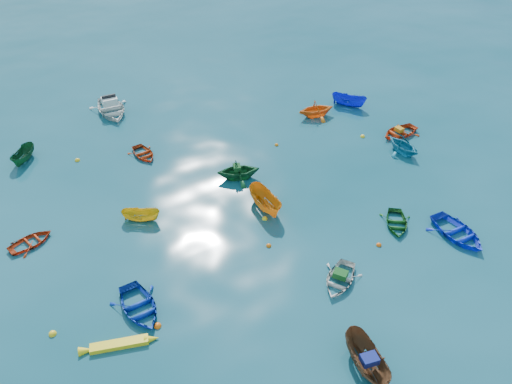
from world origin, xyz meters
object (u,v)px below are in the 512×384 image
dinghy_blue_se (456,236)px  kayak_yellow (120,346)px  dinghy_white_near (339,282)px  motorboat_white (112,113)px  dinghy_blue_sw (140,310)px

dinghy_blue_se → kayak_yellow: 20.05m
dinghy_white_near → motorboat_white: bearing=156.9°
dinghy_blue_sw → dinghy_white_near: (9.92, -3.72, 0.00)m
dinghy_blue_se → dinghy_white_near: bearing=178.4°
dinghy_blue_sw → kayak_yellow: (-1.58, -1.56, 0.00)m
dinghy_blue_sw → motorboat_white: size_ratio=0.75×
dinghy_blue_sw → motorboat_white: (5.49, 21.32, 0.00)m
dinghy_blue_se → motorboat_white: (-12.77, 25.78, 0.00)m
dinghy_blue_sw → dinghy_white_near: dinghy_blue_sw is taller
dinghy_blue_sw → dinghy_blue_se: bearing=-14.5°
dinghy_white_near → dinghy_blue_se: dinghy_blue_se is taller
dinghy_white_near → kayak_yellow: size_ratio=0.86×
kayak_yellow → motorboat_white: 23.95m
dinghy_blue_sw → dinghy_blue_se: (18.26, -4.46, 0.00)m
dinghy_blue_sw → dinghy_white_near: bearing=-21.3°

